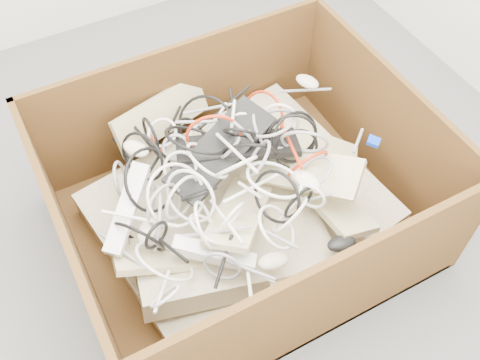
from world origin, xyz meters
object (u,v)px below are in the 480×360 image
power_strip_left (127,209)px  power_strip_right (214,254)px  cardboard_box (238,210)px  vga_plug (374,141)px

power_strip_left → power_strip_right: 0.34m
cardboard_box → vga_plug: (0.53, -0.10, 0.23)m
cardboard_box → power_strip_right: size_ratio=4.66×
cardboard_box → vga_plug: size_ratio=29.19×
cardboard_box → power_strip_left: size_ratio=3.97×
power_strip_right → vga_plug: vga_plug is taller
power_strip_right → vga_plug: size_ratio=6.27×
power_strip_right → power_strip_left: bearing=164.2°
power_strip_left → power_strip_right: size_ratio=1.17×
cardboard_box → power_strip_right: 0.36m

